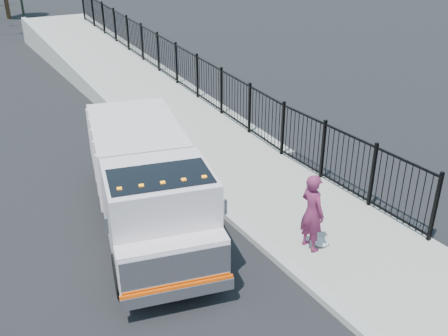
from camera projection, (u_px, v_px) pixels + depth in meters
ground at (262, 246)px, 12.17m from camera, size 120.00×120.00×0.00m
sidewalk at (380, 262)px, 11.48m from camera, size 3.55×12.00×0.12m
curb at (316, 290)px, 10.59m from camera, size 0.30×12.00×0.16m
ramp at (118, 80)px, 25.54m from camera, size 3.95×24.06×3.19m
iron_fence at (177, 77)px, 22.71m from camera, size 0.10×28.00×1.80m
truck at (146, 178)px, 12.41m from camera, size 3.88×7.54×2.47m
worker at (312, 212)px, 11.51m from camera, size 0.48×0.71×1.92m
debris at (321, 242)px, 12.03m from camera, size 0.39×0.39×0.10m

